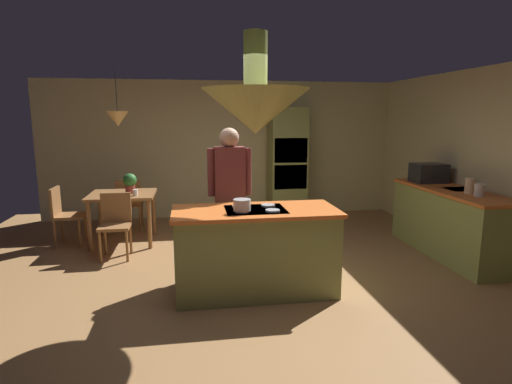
{
  "coord_description": "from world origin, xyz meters",
  "views": [
    {
      "loc": [
        -0.66,
        -4.44,
        1.9
      ],
      "look_at": [
        0.1,
        0.4,
        1.0
      ],
      "focal_mm": 29.04,
      "sensor_mm": 36.0,
      "label": 1
    }
  ],
  "objects_px": {
    "oven_tower": "(287,164)",
    "potted_plant_on_table": "(130,182)",
    "kitchen_island": "(255,251)",
    "chair_by_back_wall": "(129,201)",
    "cooking_pot_on_cooktop": "(242,205)",
    "chair_at_corner": "(63,212)",
    "person_at_island": "(230,190)",
    "canister_flour": "(479,190)",
    "cup_on_table": "(135,193)",
    "canister_sugar": "(470,186)",
    "microwave_on_counter": "(429,173)",
    "dining_table": "(123,200)",
    "chair_facing_island": "(116,221)"
  },
  "relations": [
    {
      "from": "person_at_island",
      "to": "potted_plant_on_table",
      "type": "height_order",
      "value": "person_at_island"
    },
    {
      "from": "chair_by_back_wall",
      "to": "canister_sugar",
      "type": "distance_m",
      "value": 5.11
    },
    {
      "from": "chair_by_back_wall",
      "to": "potted_plant_on_table",
      "type": "bearing_deg",
      "value": 100.23
    },
    {
      "from": "kitchen_island",
      "to": "canister_flour",
      "type": "bearing_deg",
      "value": 5.78
    },
    {
      "from": "kitchen_island",
      "to": "cooking_pot_on_cooktop",
      "type": "relative_size",
      "value": 9.78
    },
    {
      "from": "person_at_island",
      "to": "chair_facing_island",
      "type": "xyz_separation_m",
      "value": [
        -1.49,
        0.77,
        -0.52
      ]
    },
    {
      "from": "potted_plant_on_table",
      "to": "microwave_on_counter",
      "type": "xyz_separation_m",
      "value": [
        4.42,
        -0.67,
        0.14
      ]
    },
    {
      "from": "kitchen_island",
      "to": "potted_plant_on_table",
      "type": "bearing_deg",
      "value": 127.14
    },
    {
      "from": "kitchen_island",
      "to": "oven_tower",
      "type": "bearing_deg",
      "value": 71.26
    },
    {
      "from": "microwave_on_counter",
      "to": "dining_table",
      "type": "bearing_deg",
      "value": 171.42
    },
    {
      "from": "cup_on_table",
      "to": "chair_by_back_wall",
      "type": "bearing_deg",
      "value": 104.05
    },
    {
      "from": "microwave_on_counter",
      "to": "person_at_island",
      "type": "bearing_deg",
      "value": -166.23
    },
    {
      "from": "dining_table",
      "to": "cup_on_table",
      "type": "bearing_deg",
      "value": -44.89
    },
    {
      "from": "kitchen_island",
      "to": "chair_at_corner",
      "type": "xyz_separation_m",
      "value": [
        -2.55,
        2.1,
        0.04
      ]
    },
    {
      "from": "dining_table",
      "to": "microwave_on_counter",
      "type": "relative_size",
      "value": 2.07
    },
    {
      "from": "kitchen_island",
      "to": "chair_facing_island",
      "type": "xyz_separation_m",
      "value": [
        -1.7,
        1.44,
        0.04
      ]
    },
    {
      "from": "person_at_island",
      "to": "cup_on_table",
      "type": "height_order",
      "value": "person_at_island"
    },
    {
      "from": "potted_plant_on_table",
      "to": "microwave_on_counter",
      "type": "bearing_deg",
      "value": -8.61
    },
    {
      "from": "dining_table",
      "to": "potted_plant_on_table",
      "type": "xyz_separation_m",
      "value": [
        0.12,
        -0.02,
        0.28
      ]
    },
    {
      "from": "oven_tower",
      "to": "chair_at_corner",
      "type": "bearing_deg",
      "value": -162.63
    },
    {
      "from": "oven_tower",
      "to": "canister_sugar",
      "type": "height_order",
      "value": "oven_tower"
    },
    {
      "from": "chair_by_back_wall",
      "to": "cooking_pot_on_cooktop",
      "type": "bearing_deg",
      "value": 118.07
    },
    {
      "from": "canister_flour",
      "to": "cup_on_table",
      "type": "bearing_deg",
      "value": 159.75
    },
    {
      "from": "kitchen_island",
      "to": "chair_by_back_wall",
      "type": "xyz_separation_m",
      "value": [
        -1.7,
        2.76,
        0.04
      ]
    },
    {
      "from": "oven_tower",
      "to": "cooking_pot_on_cooktop",
      "type": "xyz_separation_m",
      "value": [
        -1.26,
        -3.37,
        -0.03
      ]
    },
    {
      "from": "oven_tower",
      "to": "potted_plant_on_table",
      "type": "relative_size",
      "value": 6.86
    },
    {
      "from": "chair_by_back_wall",
      "to": "canister_flour",
      "type": "distance_m",
      "value": 5.19
    },
    {
      "from": "person_at_island",
      "to": "cup_on_table",
      "type": "distance_m",
      "value": 1.77
    },
    {
      "from": "kitchen_island",
      "to": "person_at_island",
      "type": "bearing_deg",
      "value": 107.45
    },
    {
      "from": "person_at_island",
      "to": "cooking_pot_on_cooktop",
      "type": "distance_m",
      "value": 0.8
    },
    {
      "from": "canister_flour",
      "to": "cooking_pot_on_cooktop",
      "type": "relative_size",
      "value": 0.86
    },
    {
      "from": "dining_table",
      "to": "cup_on_table",
      "type": "xyz_separation_m",
      "value": [
        0.22,
        -0.22,
        0.16
      ]
    },
    {
      "from": "cup_on_table",
      "to": "microwave_on_counter",
      "type": "relative_size",
      "value": 0.2
    },
    {
      "from": "cup_on_table",
      "to": "microwave_on_counter",
      "type": "bearing_deg",
      "value": -6.16
    },
    {
      "from": "canister_flour",
      "to": "microwave_on_counter",
      "type": "xyz_separation_m",
      "value": [
        0.0,
        1.13,
        0.06
      ]
    },
    {
      "from": "chair_by_back_wall",
      "to": "cooking_pot_on_cooktop",
      "type": "distance_m",
      "value": 3.31
    },
    {
      "from": "oven_tower",
      "to": "potted_plant_on_table",
      "type": "distance_m",
      "value": 2.92
    },
    {
      "from": "person_at_island",
      "to": "chair_by_back_wall",
      "type": "xyz_separation_m",
      "value": [
        -1.49,
        2.09,
        -0.52
      ]
    },
    {
      "from": "oven_tower",
      "to": "canister_sugar",
      "type": "bearing_deg",
      "value": -57.92
    },
    {
      "from": "cup_on_table",
      "to": "canister_sugar",
      "type": "bearing_deg",
      "value": -18.12
    },
    {
      "from": "oven_tower",
      "to": "cooking_pot_on_cooktop",
      "type": "distance_m",
      "value": 3.6
    },
    {
      "from": "person_at_island",
      "to": "cooking_pot_on_cooktop",
      "type": "bearing_deg",
      "value": -86.41
    },
    {
      "from": "person_at_island",
      "to": "canister_sugar",
      "type": "xyz_separation_m",
      "value": [
        3.05,
        -0.2,
        0.0
      ]
    },
    {
      "from": "canister_flour",
      "to": "microwave_on_counter",
      "type": "distance_m",
      "value": 1.13
    },
    {
      "from": "potted_plant_on_table",
      "to": "canister_flour",
      "type": "relative_size",
      "value": 1.94
    },
    {
      "from": "person_at_island",
      "to": "chair_by_back_wall",
      "type": "distance_m",
      "value": 2.62
    },
    {
      "from": "canister_flour",
      "to": "cooking_pot_on_cooktop",
      "type": "distance_m",
      "value": 3.03
    },
    {
      "from": "cooking_pot_on_cooktop",
      "to": "microwave_on_counter",
      "type": "bearing_deg",
      "value": 27.25
    },
    {
      "from": "cooking_pot_on_cooktop",
      "to": "oven_tower",
      "type": "bearing_deg",
      "value": 69.52
    },
    {
      "from": "canister_sugar",
      "to": "cooking_pot_on_cooktop",
      "type": "relative_size",
      "value": 1.12
    }
  ]
}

